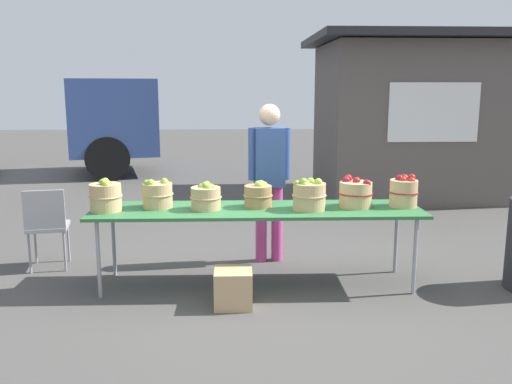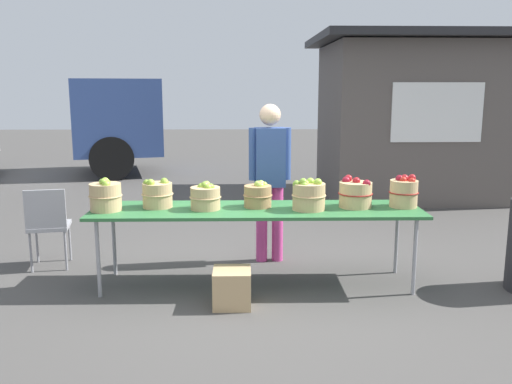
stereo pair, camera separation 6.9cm
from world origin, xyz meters
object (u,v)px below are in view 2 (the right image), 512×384
(apple_basket_green_3, at_px, (258,195))
(apple_basket_green_4, at_px, (309,195))
(apple_basket_green_2, at_px, (205,197))
(vendor_adult, at_px, (270,170))
(apple_basket_red_0, at_px, (355,194))
(apple_basket_red_1, at_px, (404,192))
(apple_basket_green_1, at_px, (157,194))
(folding_chair, at_px, (48,221))
(market_table, at_px, (257,212))
(produce_crate, at_px, (232,288))
(apple_basket_green_0, at_px, (106,196))

(apple_basket_green_3, bearing_deg, apple_basket_green_4, -15.85)
(apple_basket_green_3, xyz_separation_m, apple_basket_green_4, (0.47, -0.13, 0.02))
(apple_basket_green_2, relative_size, vendor_adult, 0.17)
(apple_basket_red_0, bearing_deg, apple_basket_green_4, -167.24)
(apple_basket_red_0, distance_m, apple_basket_red_1, 0.46)
(apple_basket_green_1, xyz_separation_m, folding_chair, (-1.21, 0.44, -0.37))
(apple_basket_green_2, relative_size, apple_basket_red_1, 0.94)
(apple_basket_green_3, distance_m, folding_chair, 2.24)
(apple_basket_green_3, relative_size, apple_basket_red_1, 0.89)
(market_table, relative_size, produce_crate, 9.50)
(apple_basket_green_4, bearing_deg, folding_chair, 167.71)
(apple_basket_green_3, relative_size, apple_basket_green_4, 0.87)
(apple_basket_red_1, distance_m, vendor_adult, 1.43)
(apple_basket_red_1, xyz_separation_m, produce_crate, (-1.63, -0.57, -0.73))
(market_table, bearing_deg, apple_basket_green_4, -7.56)
(apple_basket_green_4, xyz_separation_m, folding_chair, (-2.64, 0.57, -0.38))
(apple_basket_green_4, xyz_separation_m, vendor_adult, (-0.33, 0.79, 0.12))
(apple_basket_green_0, distance_m, apple_basket_green_3, 1.42)
(apple_basket_green_0, relative_size, apple_basket_green_3, 1.11)
(apple_basket_red_1, height_order, vendor_adult, vendor_adult)
(vendor_adult, height_order, produce_crate, vendor_adult)
(market_table, height_order, apple_basket_green_4, apple_basket_green_4)
(apple_basket_red_0, height_order, folding_chair, apple_basket_red_0)
(vendor_adult, distance_m, produce_crate, 1.56)
(vendor_adult, height_order, folding_chair, vendor_adult)
(apple_basket_green_1, relative_size, apple_basket_green_3, 1.07)
(apple_basket_red_1, bearing_deg, apple_basket_red_0, -179.96)
(folding_chair, bearing_deg, apple_basket_red_0, 160.74)
(market_table, distance_m, apple_basket_green_2, 0.50)
(produce_crate, bearing_deg, apple_basket_red_1, 19.20)
(apple_basket_red_1, bearing_deg, apple_basket_green_1, 179.23)
(vendor_adult, xyz_separation_m, folding_chair, (-2.31, -0.22, -0.49))
(produce_crate, bearing_deg, apple_basket_green_0, 158.35)
(apple_basket_green_4, bearing_deg, produce_crate, -146.80)
(apple_basket_red_1, bearing_deg, folding_chair, 172.46)
(apple_basket_green_1, height_order, apple_basket_red_1, apple_basket_red_1)
(market_table, relative_size, apple_basket_green_4, 9.60)
(folding_chair, bearing_deg, apple_basket_green_3, 157.89)
(apple_basket_red_1, distance_m, folding_chair, 3.61)
(apple_basket_green_4, bearing_deg, vendor_adult, 112.30)
(apple_basket_red_0, distance_m, produce_crate, 1.48)
(apple_basket_green_4, bearing_deg, apple_basket_green_2, 177.46)
(market_table, relative_size, folding_chair, 3.60)
(apple_basket_green_2, bearing_deg, vendor_adult, 49.79)
(apple_basket_green_1, height_order, apple_basket_green_2, apple_basket_green_1)
(apple_basket_red_0, bearing_deg, vendor_adult, 138.55)
(apple_basket_green_0, distance_m, apple_basket_green_4, 1.88)
(apple_basket_green_0, bearing_deg, apple_basket_red_1, 2.06)
(apple_basket_green_3, relative_size, apple_basket_red_0, 0.86)
(apple_basket_green_3, bearing_deg, apple_basket_red_0, -1.82)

